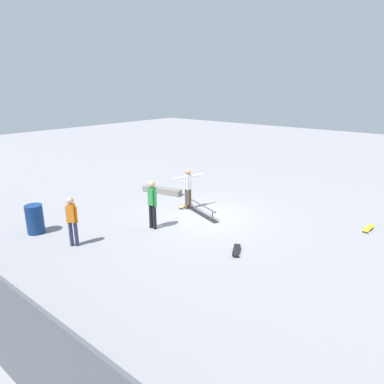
{
  "coord_description": "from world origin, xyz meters",
  "views": [
    {
      "loc": [
        -7.56,
        10.05,
        4.84
      ],
      "look_at": [
        0.41,
        0.43,
        1.0
      ],
      "focal_mm": 32.69,
      "sensor_mm": 36.0,
      "label": 1
    }
  ],
  "objects_px": {
    "grind_rail": "(200,209)",
    "loose_skateboard_black": "(236,250)",
    "loose_skateboard_yellow": "(368,228)",
    "bystander_green_shirt": "(152,202)",
    "skate_ledge": "(162,190)",
    "bystander_orange_shirt": "(72,219)",
    "skater_main": "(188,186)",
    "trash_bin": "(35,219)",
    "skateboard_main": "(185,205)"
  },
  "relations": [
    {
      "from": "grind_rail",
      "to": "loose_skateboard_yellow",
      "type": "xyz_separation_m",
      "value": [
        -5.53,
        -2.45,
        -0.1
      ]
    },
    {
      "from": "bystander_orange_shirt",
      "to": "loose_skateboard_black",
      "type": "bearing_deg",
      "value": 177.12
    },
    {
      "from": "bystander_green_shirt",
      "to": "loose_skateboard_black",
      "type": "relative_size",
      "value": 2.17
    },
    {
      "from": "skateboard_main",
      "to": "bystander_green_shirt",
      "type": "bearing_deg",
      "value": -172.89
    },
    {
      "from": "loose_skateboard_black",
      "to": "bystander_green_shirt",
      "type": "bearing_deg",
      "value": 67.86
    },
    {
      "from": "skater_main",
      "to": "trash_bin",
      "type": "bearing_deg",
      "value": -8.35
    },
    {
      "from": "skate_ledge",
      "to": "bystander_orange_shirt",
      "type": "relative_size",
      "value": 1.2
    },
    {
      "from": "grind_rail",
      "to": "bystander_green_shirt",
      "type": "xyz_separation_m",
      "value": [
        0.36,
        2.22,
        0.81
      ]
    },
    {
      "from": "skate_ledge",
      "to": "skater_main",
      "type": "xyz_separation_m",
      "value": [
        -2.3,
        0.83,
        0.82
      ]
    },
    {
      "from": "skateboard_main",
      "to": "loose_skateboard_black",
      "type": "bearing_deg",
      "value": -125.61
    },
    {
      "from": "bystander_orange_shirt",
      "to": "loose_skateboard_yellow",
      "type": "xyz_separation_m",
      "value": [
        -6.78,
        -7.22,
        -0.83
      ]
    },
    {
      "from": "skate_ledge",
      "to": "trash_bin",
      "type": "height_order",
      "value": "trash_bin"
    },
    {
      "from": "skater_main",
      "to": "loose_skateboard_yellow",
      "type": "bearing_deg",
      "value": 127.14
    },
    {
      "from": "loose_skateboard_black",
      "to": "bystander_orange_shirt",
      "type": "bearing_deg",
      "value": 96.95
    },
    {
      "from": "grind_rail",
      "to": "loose_skateboard_yellow",
      "type": "relative_size",
      "value": 2.8
    },
    {
      "from": "trash_bin",
      "to": "skater_main",
      "type": "bearing_deg",
      "value": -115.11
    },
    {
      "from": "bystander_orange_shirt",
      "to": "loose_skateboard_yellow",
      "type": "bearing_deg",
      "value": -170.64
    },
    {
      "from": "loose_skateboard_black",
      "to": "skater_main",
      "type": "bearing_deg",
      "value": 33.11
    },
    {
      "from": "skater_main",
      "to": "trash_bin",
      "type": "xyz_separation_m",
      "value": [
        2.42,
        5.17,
        -0.46
      ]
    },
    {
      "from": "skater_main",
      "to": "skateboard_main",
      "type": "relative_size",
      "value": 2.01
    },
    {
      "from": "skate_ledge",
      "to": "loose_skateboard_black",
      "type": "relative_size",
      "value": 2.39
    },
    {
      "from": "loose_skateboard_yellow",
      "to": "trash_bin",
      "type": "xyz_separation_m",
      "value": [
        8.67,
        7.49,
        0.42
      ]
    },
    {
      "from": "grind_rail",
      "to": "loose_skateboard_black",
      "type": "height_order",
      "value": "grind_rail"
    },
    {
      "from": "grind_rail",
      "to": "skater_main",
      "type": "xyz_separation_m",
      "value": [
        0.72,
        -0.13,
        0.78
      ]
    },
    {
      "from": "bystander_green_shirt",
      "to": "loose_skateboard_black",
      "type": "height_order",
      "value": "bystander_green_shirt"
    },
    {
      "from": "skater_main",
      "to": "skateboard_main",
      "type": "xyz_separation_m",
      "value": [
        0.24,
        -0.09,
        -0.88
      ]
    },
    {
      "from": "grind_rail",
      "to": "loose_skateboard_yellow",
      "type": "height_order",
      "value": "grind_rail"
    },
    {
      "from": "skateboard_main",
      "to": "loose_skateboard_yellow",
      "type": "xyz_separation_m",
      "value": [
        -6.49,
        -2.23,
        0.0
      ]
    },
    {
      "from": "bystander_orange_shirt",
      "to": "trash_bin",
      "type": "distance_m",
      "value": 1.95
    },
    {
      "from": "skate_ledge",
      "to": "loose_skateboard_yellow",
      "type": "relative_size",
      "value": 2.37
    },
    {
      "from": "loose_skateboard_yellow",
      "to": "grind_rail",
      "type": "bearing_deg",
      "value": -62.94
    },
    {
      "from": "bystander_orange_shirt",
      "to": "trash_bin",
      "type": "height_order",
      "value": "bystander_orange_shirt"
    },
    {
      "from": "grind_rail",
      "to": "bystander_green_shirt",
      "type": "distance_m",
      "value": 2.39
    },
    {
      "from": "grind_rail",
      "to": "skate_ledge",
      "type": "distance_m",
      "value": 3.17
    },
    {
      "from": "skater_main",
      "to": "bystander_green_shirt",
      "type": "relative_size",
      "value": 0.95
    },
    {
      "from": "grind_rail",
      "to": "skate_ledge",
      "type": "bearing_deg",
      "value": 2.31
    },
    {
      "from": "skate_ledge",
      "to": "loose_skateboard_yellow",
      "type": "xyz_separation_m",
      "value": [
        -8.55,
        -1.49,
        -0.06
      ]
    },
    {
      "from": "grind_rail",
      "to": "loose_skateboard_black",
      "type": "xyz_separation_m",
      "value": [
        -2.91,
        1.91,
        -0.1
      ]
    },
    {
      "from": "skate_ledge",
      "to": "skateboard_main",
      "type": "distance_m",
      "value": 2.19
    },
    {
      "from": "trash_bin",
      "to": "skateboard_main",
      "type": "bearing_deg",
      "value": -112.56
    },
    {
      "from": "bystander_green_shirt",
      "to": "skate_ledge",
      "type": "bearing_deg",
      "value": 127.25
    },
    {
      "from": "skate_ledge",
      "to": "bystander_orange_shirt",
      "type": "distance_m",
      "value": 6.05
    },
    {
      "from": "skateboard_main",
      "to": "trash_bin",
      "type": "bearing_deg",
      "value": 150.64
    },
    {
      "from": "skate_ledge",
      "to": "skater_main",
      "type": "bearing_deg",
      "value": 160.12
    },
    {
      "from": "skateboard_main",
      "to": "trash_bin",
      "type": "height_order",
      "value": "trash_bin"
    },
    {
      "from": "skater_main",
      "to": "trash_bin",
      "type": "relative_size",
      "value": 1.66
    },
    {
      "from": "loose_skateboard_black",
      "to": "loose_skateboard_yellow",
      "type": "distance_m",
      "value": 5.09
    },
    {
      "from": "grind_rail",
      "to": "loose_skateboard_black",
      "type": "distance_m",
      "value": 3.48
    },
    {
      "from": "skater_main",
      "to": "trash_bin",
      "type": "distance_m",
      "value": 5.72
    },
    {
      "from": "loose_skateboard_black",
      "to": "skate_ledge",
      "type": "bearing_deg",
      "value": 36.58
    }
  ]
}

